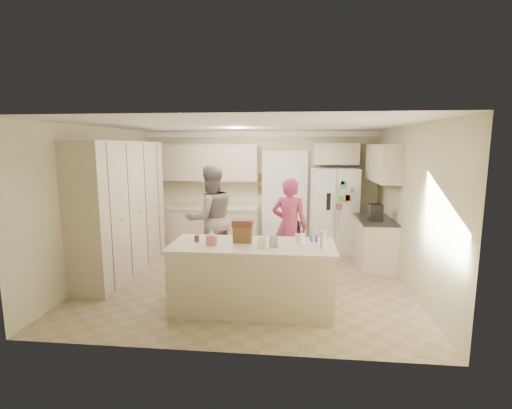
# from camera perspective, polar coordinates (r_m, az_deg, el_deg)

# --- Properties ---
(floor) EXTENTS (5.20, 4.60, 0.02)m
(floor) POSITION_cam_1_polar(r_m,az_deg,el_deg) (6.51, -1.22, -11.50)
(floor) COLOR #9E8365
(floor) RESTS_ON ground
(ceiling) EXTENTS (5.20, 4.60, 0.02)m
(ceiling) POSITION_cam_1_polar(r_m,az_deg,el_deg) (6.11, -1.30, 12.20)
(ceiling) COLOR white
(ceiling) RESTS_ON wall_back
(wall_back) EXTENTS (5.20, 0.02, 2.60)m
(wall_back) POSITION_cam_1_polar(r_m,az_deg,el_deg) (8.45, 0.70, 2.41)
(wall_back) COLOR beige
(wall_back) RESTS_ON ground
(wall_front) EXTENTS (5.20, 0.02, 2.60)m
(wall_front) POSITION_cam_1_polar(r_m,az_deg,el_deg) (3.94, -5.47, -5.29)
(wall_front) COLOR beige
(wall_front) RESTS_ON ground
(wall_left) EXTENTS (0.02, 4.60, 2.60)m
(wall_left) POSITION_cam_1_polar(r_m,az_deg,el_deg) (6.99, -22.99, 0.32)
(wall_left) COLOR beige
(wall_left) RESTS_ON ground
(wall_right) EXTENTS (0.02, 4.60, 2.60)m
(wall_right) POSITION_cam_1_polar(r_m,az_deg,el_deg) (6.40, 22.62, -0.41)
(wall_right) COLOR beige
(wall_right) RESTS_ON ground
(crown_back) EXTENTS (5.20, 0.08, 0.12)m
(crown_back) POSITION_cam_1_polar(r_m,az_deg,el_deg) (8.35, 0.68, 10.79)
(crown_back) COLOR white
(crown_back) RESTS_ON wall_back
(pantry_bank) EXTENTS (0.60, 2.60, 2.35)m
(pantry_bank) POSITION_cam_1_polar(r_m,az_deg,el_deg) (7.05, -19.94, -0.48)
(pantry_bank) COLOR #C3B29C
(pantry_bank) RESTS_ON floor
(back_base_cab) EXTENTS (2.20, 0.60, 0.88)m
(back_base_cab) POSITION_cam_1_polar(r_m,az_deg,el_deg) (8.47, -7.29, -3.54)
(back_base_cab) COLOR #C3B29C
(back_base_cab) RESTS_ON floor
(back_countertop) EXTENTS (2.24, 0.63, 0.04)m
(back_countertop) POSITION_cam_1_polar(r_m,az_deg,el_deg) (8.38, -7.37, -0.48)
(back_countertop) COLOR beige
(back_countertop) RESTS_ON back_base_cab
(back_upper_cab) EXTENTS (2.20, 0.35, 0.80)m
(back_upper_cab) POSITION_cam_1_polar(r_m,az_deg,el_deg) (8.40, -7.29, 6.41)
(back_upper_cab) COLOR #C3B29C
(back_upper_cab) RESTS_ON wall_back
(doorway_opening) EXTENTS (0.90, 0.06, 2.10)m
(doorway_opening) POSITION_cam_1_polar(r_m,az_deg,el_deg) (8.42, 4.40, 0.65)
(doorway_opening) COLOR black
(doorway_opening) RESTS_ON floor
(doorway_casing) EXTENTS (1.02, 0.03, 2.22)m
(doorway_casing) POSITION_cam_1_polar(r_m,az_deg,el_deg) (8.39, 4.40, 0.62)
(doorway_casing) COLOR white
(doorway_casing) RESTS_ON floor
(wall_frame_upper) EXTENTS (0.15, 0.02, 0.20)m
(wall_frame_upper) POSITION_cam_1_polar(r_m,az_deg,el_deg) (8.38, 0.81, 4.08)
(wall_frame_upper) COLOR brown
(wall_frame_upper) RESTS_ON wall_back
(wall_frame_lower) EXTENTS (0.15, 0.02, 0.20)m
(wall_frame_lower) POSITION_cam_1_polar(r_m,az_deg,el_deg) (8.41, 0.81, 2.25)
(wall_frame_lower) COLOR brown
(wall_frame_lower) RESTS_ON wall_back
(refrigerator) EXTENTS (0.99, 0.82, 1.80)m
(refrigerator) POSITION_cam_1_polar(r_m,az_deg,el_deg) (8.09, 11.89, -0.93)
(refrigerator) COLOR white
(refrigerator) RESTS_ON floor
(fridge_seam) EXTENTS (0.02, 0.02, 1.78)m
(fridge_seam) POSITION_cam_1_polar(r_m,az_deg,el_deg) (7.75, 12.15, -1.38)
(fridge_seam) COLOR gray
(fridge_seam) RESTS_ON refrigerator
(fridge_dispenser) EXTENTS (0.22, 0.03, 0.35)m
(fridge_dispenser) POSITION_cam_1_polar(r_m,az_deg,el_deg) (7.67, 10.59, 0.46)
(fridge_dispenser) COLOR black
(fridge_dispenser) RESTS_ON refrigerator
(fridge_handle_l) EXTENTS (0.02, 0.02, 0.85)m
(fridge_handle_l) POSITION_cam_1_polar(r_m,az_deg,el_deg) (7.70, 11.83, -0.30)
(fridge_handle_l) COLOR silver
(fridge_handle_l) RESTS_ON refrigerator
(fridge_handle_r) EXTENTS (0.02, 0.02, 0.85)m
(fridge_handle_r) POSITION_cam_1_polar(r_m,az_deg,el_deg) (7.71, 12.57, -0.31)
(fridge_handle_r) COLOR silver
(fridge_handle_r) RESTS_ON refrigerator
(over_fridge_cab) EXTENTS (0.95, 0.35, 0.45)m
(over_fridge_cab) POSITION_cam_1_polar(r_m,az_deg,el_deg) (8.22, 12.22, 7.62)
(over_fridge_cab) COLOR #C3B29C
(over_fridge_cab) RESTS_ON wall_back
(right_base_cab) EXTENTS (0.60, 1.20, 0.88)m
(right_base_cab) POSITION_cam_1_polar(r_m,az_deg,el_deg) (7.44, 17.73, -5.66)
(right_base_cab) COLOR #C3B29C
(right_base_cab) RESTS_ON floor
(right_countertop) EXTENTS (0.63, 1.24, 0.04)m
(right_countertop) POSITION_cam_1_polar(r_m,az_deg,el_deg) (7.34, 17.82, -2.18)
(right_countertop) COLOR #2D2B28
(right_countertop) RESTS_ON right_base_cab
(right_upper_cab) EXTENTS (0.35, 1.50, 0.70)m
(right_upper_cab) POSITION_cam_1_polar(r_m,az_deg,el_deg) (7.44, 18.92, 6.06)
(right_upper_cab) COLOR #C3B29C
(right_upper_cab) RESTS_ON wall_right
(coffee_maker) EXTENTS (0.22, 0.28, 0.30)m
(coffee_maker) POSITION_cam_1_polar(r_m,az_deg,el_deg) (7.11, 17.90, -1.15)
(coffee_maker) COLOR black
(coffee_maker) RESTS_ON right_countertop
(island_base) EXTENTS (2.20, 0.90, 0.88)m
(island_base) POSITION_cam_1_polar(r_m,az_deg,el_deg) (5.31, -0.55, -11.16)
(island_base) COLOR #C3B29C
(island_base) RESTS_ON floor
(island_top) EXTENTS (2.28, 0.96, 0.05)m
(island_top) POSITION_cam_1_polar(r_m,az_deg,el_deg) (5.17, -0.56, -6.37)
(island_top) COLOR beige
(island_top) RESTS_ON island_base
(utensil_crock) EXTENTS (0.13, 0.13, 0.15)m
(utensil_crock) POSITION_cam_1_polar(r_m,az_deg,el_deg) (5.16, 6.73, -5.30)
(utensil_crock) COLOR white
(utensil_crock) RESTS_ON island_top
(tissue_box) EXTENTS (0.13, 0.13, 0.14)m
(tissue_box) POSITION_cam_1_polar(r_m,az_deg,el_deg) (5.14, -6.82, -5.43)
(tissue_box) COLOR #E76F7A
(tissue_box) RESTS_ON island_top
(tissue_plume) EXTENTS (0.08, 0.08, 0.08)m
(tissue_plume) POSITION_cam_1_polar(r_m,az_deg,el_deg) (5.11, -6.85, -4.23)
(tissue_plume) COLOR white
(tissue_plume) RESTS_ON tissue_box
(dollhouse_body) EXTENTS (0.26, 0.18, 0.22)m
(dollhouse_body) POSITION_cam_1_polar(r_m,az_deg,el_deg) (5.25, -2.07, -4.61)
(dollhouse_body) COLOR brown
(dollhouse_body) RESTS_ON island_top
(dollhouse_roof) EXTENTS (0.28, 0.20, 0.10)m
(dollhouse_roof) POSITION_cam_1_polar(r_m,az_deg,el_deg) (5.21, -2.08, -2.90)
(dollhouse_roof) COLOR #592D1E
(dollhouse_roof) RESTS_ON dollhouse_body
(jam_jar) EXTENTS (0.07, 0.07, 0.09)m
(jam_jar) POSITION_cam_1_polar(r_m,az_deg,el_deg) (5.34, -9.09, -5.19)
(jam_jar) COLOR #59263F
(jam_jar) RESTS_ON island_top
(greeting_card_a) EXTENTS (0.12, 0.06, 0.16)m
(greeting_card_a) POSITION_cam_1_polar(r_m,az_deg,el_deg) (4.93, 0.92, -5.85)
(greeting_card_a) COLOR white
(greeting_card_a) RESTS_ON island_top
(greeting_card_b) EXTENTS (0.12, 0.05, 0.16)m
(greeting_card_b) POSITION_cam_1_polar(r_m,az_deg,el_deg) (4.97, 2.70, -5.74)
(greeting_card_b) COLOR silver
(greeting_card_b) RESTS_ON island_top
(water_bottle) EXTENTS (0.07, 0.07, 0.24)m
(water_bottle) POSITION_cam_1_polar(r_m,az_deg,el_deg) (4.97, 10.24, -5.41)
(water_bottle) COLOR silver
(water_bottle) RESTS_ON island_top
(shaker_salt) EXTENTS (0.05, 0.05, 0.09)m
(shaker_salt) POSITION_cam_1_polar(r_m,az_deg,el_deg) (5.34, 8.53, -5.19)
(shaker_salt) COLOR #5157B6
(shaker_salt) RESTS_ON island_top
(shaker_pepper) EXTENTS (0.05, 0.05, 0.09)m
(shaker_pepper) POSITION_cam_1_polar(r_m,az_deg,el_deg) (5.34, 9.28, -5.20)
(shaker_pepper) COLOR #5157B6
(shaker_pepper) RESTS_ON island_top
(teen_boy) EXTENTS (1.19, 1.12, 1.94)m
(teen_boy) POSITION_cam_1_polar(r_m,az_deg,el_deg) (6.77, -6.99, -2.15)
(teen_boy) COLOR gray
(teen_boy) RESTS_ON floor
(teen_girl) EXTENTS (0.70, 0.52, 1.73)m
(teen_girl) POSITION_cam_1_polar(r_m,az_deg,el_deg) (6.58, 5.15, -3.35)
(teen_girl) COLOR #AD3358
(teen_girl) RESTS_ON floor
(fridge_magnets) EXTENTS (0.76, 0.02, 1.44)m
(fridge_magnets) POSITION_cam_1_polar(r_m,az_deg,el_deg) (7.74, 12.16, -1.39)
(fridge_magnets) COLOR tan
(fridge_magnets) RESTS_ON refrigerator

